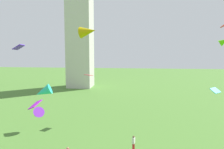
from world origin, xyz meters
The scene contains 9 objects.
person_2 centered at (5.15, 19.09, 0.90)m, with size 0.35×0.47×1.58m.
kite_flying_0 centered at (-8.98, 22.71, 10.77)m, with size 1.21×1.77×0.73m.
kite_flying_3 centered at (13.03, 19.04, 6.54)m, with size 1.24×1.23×0.47m.
kite_flying_4 centered at (-2.71, 13.64, 5.22)m, with size 1.69×1.74×1.41m.
kite_flying_6 centered at (-7.03, 24.95, 4.85)m, with size 2.67×1.91×2.13m.
kite_flying_7 centered at (-4.56, 17.26, 5.09)m, with size 1.15×1.60×0.89m.
kite_flying_9 centered at (0.58, 18.42, 12.26)m, with size 1.88×1.40×1.32m.
kite_flying_10 centered at (15.72, 24.85, 11.49)m, with size 1.56×1.27×1.25m.
kite_flying_11 centered at (-1.51, 28.15, 6.81)m, with size 1.18×1.45×0.31m.
Camera 1 is at (5.42, -3.62, 10.57)m, focal length 36.26 mm.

